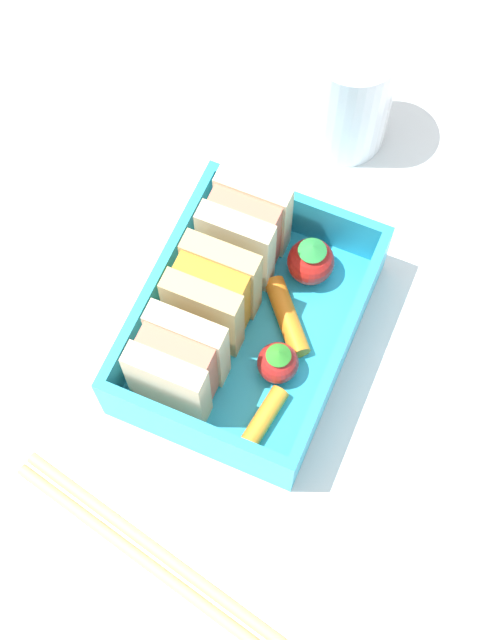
{
  "coord_description": "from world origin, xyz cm",
  "views": [
    {
      "loc": [
        -19.49,
        -8.34,
        51.73
      ],
      "look_at": [
        0.0,
        0.0,
        2.7
      ],
      "focal_mm": 50.0,
      "sensor_mm": 36.0,
      "label": 1
    }
  ],
  "objects_px": {
    "sandwich_center_left": "(213,295)",
    "strawberry_left": "(311,261)",
    "folded_napkin": "(485,433)",
    "carrot_stick_left": "(261,423)",
    "strawberry_far_left": "(278,362)",
    "drinking_glass": "(345,93)",
    "carrot_stick_far_left": "(287,317)",
    "sandwich_left": "(178,365)",
    "chopstick_pair": "(171,571)",
    "sandwich_center": "(245,229)"
  },
  "relations": [
    {
      "from": "sandwich_center_left",
      "to": "strawberry_left",
      "type": "height_order",
      "value": "sandwich_center_left"
    },
    {
      "from": "sandwich_center_left",
      "to": "folded_napkin",
      "type": "relative_size",
      "value": 0.56
    },
    {
      "from": "carrot_stick_left",
      "to": "strawberry_far_left",
      "type": "height_order",
      "value": "strawberry_far_left"
    },
    {
      "from": "folded_napkin",
      "to": "drinking_glass",
      "type": "bearing_deg",
      "value": 43.07
    },
    {
      "from": "carrot_stick_far_left",
      "to": "folded_napkin",
      "type": "height_order",
      "value": "carrot_stick_far_left"
    },
    {
      "from": "sandwich_left",
      "to": "strawberry_left",
      "type": "distance_m",
      "value": 0.11
    },
    {
      "from": "strawberry_far_left",
      "to": "chopstick_pair",
      "type": "distance_m",
      "value": 0.13
    },
    {
      "from": "sandwich_center_left",
      "to": "strawberry_left",
      "type": "bearing_deg",
      "value": -39.93
    },
    {
      "from": "sandwich_left",
      "to": "sandwich_center",
      "type": "relative_size",
      "value": 1.0
    },
    {
      "from": "sandwich_center_left",
      "to": "strawberry_left",
      "type": "xyz_separation_m",
      "value": [
        0.05,
        -0.04,
        -0.02
      ]
    },
    {
      "from": "carrot_stick_far_left",
      "to": "sandwich_center_left",
      "type": "bearing_deg",
      "value": 109.02
    },
    {
      "from": "carrot_stick_left",
      "to": "drinking_glass",
      "type": "relative_size",
      "value": 0.54
    },
    {
      "from": "sandwich_center",
      "to": "carrot_stick_far_left",
      "type": "distance_m",
      "value": 0.06
    },
    {
      "from": "strawberry_left",
      "to": "chopstick_pair",
      "type": "bearing_deg",
      "value": 179.01
    },
    {
      "from": "sandwich_center",
      "to": "folded_napkin",
      "type": "bearing_deg",
      "value": -105.67
    },
    {
      "from": "sandwich_center_left",
      "to": "folded_napkin",
      "type": "bearing_deg",
      "value": -90.72
    },
    {
      "from": "sandwich_center",
      "to": "strawberry_left",
      "type": "height_order",
      "value": "sandwich_center"
    },
    {
      "from": "sandwich_left",
      "to": "strawberry_left",
      "type": "xyz_separation_m",
      "value": [
        0.1,
        -0.04,
        -0.02
      ]
    },
    {
      "from": "chopstick_pair",
      "to": "carrot_stick_left",
      "type": "bearing_deg",
      "value": -8.53
    },
    {
      "from": "carrot_stick_left",
      "to": "drinking_glass",
      "type": "bearing_deg",
      "value": 8.74
    },
    {
      "from": "drinking_glass",
      "to": "folded_napkin",
      "type": "xyz_separation_m",
      "value": [
        -0.17,
        -0.16,
        -0.04
      ]
    },
    {
      "from": "strawberry_far_left",
      "to": "chopstick_pair",
      "type": "bearing_deg",
      "value": 175.64
    },
    {
      "from": "strawberry_far_left",
      "to": "chopstick_pair",
      "type": "height_order",
      "value": "strawberry_far_left"
    },
    {
      "from": "strawberry_far_left",
      "to": "carrot_stick_left",
      "type": "bearing_deg",
      "value": -173.26
    },
    {
      "from": "sandwich_left",
      "to": "chopstick_pair",
      "type": "distance_m",
      "value": 0.12
    },
    {
      "from": "sandwich_center_left",
      "to": "drinking_glass",
      "type": "distance_m",
      "value": 0.17
    },
    {
      "from": "sandwich_center_left",
      "to": "sandwich_center",
      "type": "xyz_separation_m",
      "value": [
        0.05,
        0.0,
        0.0
      ]
    },
    {
      "from": "sandwich_center_left",
      "to": "strawberry_far_left",
      "type": "bearing_deg",
      "value": -109.68
    },
    {
      "from": "chopstick_pair",
      "to": "drinking_glass",
      "type": "height_order",
      "value": "drinking_glass"
    },
    {
      "from": "sandwich_left",
      "to": "drinking_glass",
      "type": "xyz_separation_m",
      "value": [
        0.21,
        -0.02,
        -0.0
      ]
    },
    {
      "from": "sandwich_center",
      "to": "drinking_glass",
      "type": "relative_size",
      "value": 0.72
    },
    {
      "from": "carrot_stick_left",
      "to": "folded_napkin",
      "type": "height_order",
      "value": "carrot_stick_left"
    },
    {
      "from": "drinking_glass",
      "to": "carrot_stick_left",
      "type": "bearing_deg",
      "value": -171.26
    },
    {
      "from": "sandwich_center_left",
      "to": "carrot_stick_left",
      "type": "xyz_separation_m",
      "value": [
        -0.05,
        -0.05,
        -0.03
      ]
    },
    {
      "from": "sandwich_center_left",
      "to": "sandwich_center",
      "type": "relative_size",
      "value": 1.0
    },
    {
      "from": "strawberry_far_left",
      "to": "strawberry_left",
      "type": "relative_size",
      "value": 0.87
    },
    {
      "from": "sandwich_center_left",
      "to": "sandwich_center",
      "type": "bearing_deg",
      "value": 0.0
    },
    {
      "from": "sandwich_center",
      "to": "drinking_glass",
      "type": "xyz_separation_m",
      "value": [
        0.12,
        -0.02,
        -0.0
      ]
    },
    {
      "from": "carrot_stick_left",
      "to": "folded_napkin",
      "type": "bearing_deg",
      "value": -67.47
    },
    {
      "from": "carrot_stick_left",
      "to": "chopstick_pair",
      "type": "xyz_separation_m",
      "value": [
        -0.09,
        0.01,
        -0.01
      ]
    },
    {
      "from": "carrot_stick_left",
      "to": "carrot_stick_far_left",
      "type": "height_order",
      "value": "carrot_stick_far_left"
    },
    {
      "from": "carrot_stick_far_left",
      "to": "strawberry_left",
      "type": "distance_m",
      "value": 0.04
    },
    {
      "from": "sandwich_center",
      "to": "strawberry_left",
      "type": "bearing_deg",
      "value": -85.15
    },
    {
      "from": "strawberry_far_left",
      "to": "strawberry_left",
      "type": "distance_m",
      "value": 0.07
    },
    {
      "from": "sandwich_center_left",
      "to": "chopstick_pair",
      "type": "bearing_deg",
      "value": -165.12
    },
    {
      "from": "carrot_stick_far_left",
      "to": "drinking_glass",
      "type": "relative_size",
      "value": 0.59
    },
    {
      "from": "carrot_stick_far_left",
      "to": "folded_napkin",
      "type": "distance_m",
      "value": 0.14
    },
    {
      "from": "sandwich_center",
      "to": "drinking_glass",
      "type": "height_order",
      "value": "drinking_glass"
    },
    {
      "from": "drinking_glass",
      "to": "folded_napkin",
      "type": "bearing_deg",
      "value": -136.93
    },
    {
      "from": "strawberry_left",
      "to": "folded_napkin",
      "type": "height_order",
      "value": "strawberry_left"
    }
  ]
}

